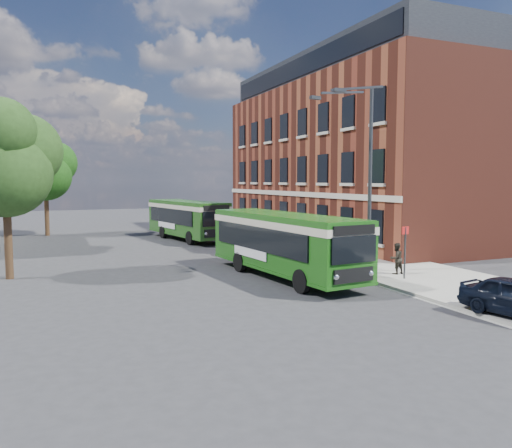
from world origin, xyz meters
name	(u,v)px	position (x,y,z in m)	size (l,w,h in m)	color
ground	(255,275)	(0.00, 0.00, 0.00)	(120.00, 120.00, 0.00)	#2B2A2D
pavement	(304,246)	(7.00, 8.00, 0.07)	(6.00, 48.00, 0.15)	gray
kerb_line	(264,249)	(3.95, 8.00, 0.01)	(0.12, 48.00, 0.01)	beige
brick_office	(358,151)	(14.00, 12.00, 6.97)	(12.10, 26.00, 14.20)	maroon
street_lamp	(364,176)	(4.84, -2.00, 4.79)	(2.96, 2.38, 9.00)	#343739
bus_stop_sign	(405,249)	(5.60, -4.20, 1.51)	(0.35, 0.08, 2.52)	#343739
bus_front	(284,239)	(1.00, -1.11, 1.83)	(3.63, 10.52, 3.02)	#195512
bus_rear	(187,216)	(0.69, 15.36, 1.83)	(4.21, 10.01, 3.02)	#215217
pedestrian_a	(352,254)	(4.60, -1.50, 0.95)	(0.58, 0.38, 1.59)	black
pedestrian_b	(396,259)	(5.96, -3.16, 0.90)	(0.73, 0.56, 1.49)	black
tree_left	(6,158)	(-10.95, 3.45, 5.61)	(4.89, 4.65, 8.26)	#3B2715
tree_right	(46,167)	(-9.28, 22.74, 5.67)	(4.95, 4.71, 8.36)	#3B2715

